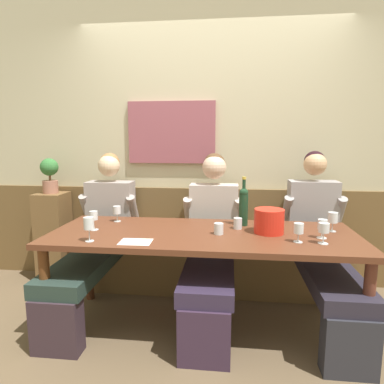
{
  "coord_description": "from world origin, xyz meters",
  "views": [
    {
      "loc": [
        0.19,
        -2.21,
        1.42
      ],
      "look_at": [
        -0.11,
        0.45,
        0.99
      ],
      "focal_mm": 31.33,
      "sensor_mm": 36.0,
      "label": 1
    }
  ],
  "objects_px": {
    "person_center_right_seat": "(322,240)",
    "wine_glass_left_end": "(322,226)",
    "person_center_left_seat": "(211,236)",
    "wine_glass_center_front": "(333,219)",
    "wine_glass_near_bucket": "(89,224)",
    "wine_glass_right_end": "(299,229)",
    "wine_glass_center_rear": "(324,229)",
    "water_tumbler_center": "(238,223)",
    "wine_glass_mid_right": "(117,211)",
    "water_tumbler_left": "(219,229)",
    "dining_table": "(203,243)",
    "ice_bucket": "(269,221)",
    "person_left_seat": "(97,233)",
    "wall_bench": "(208,260)",
    "wine_bottle_amber_mid": "(244,205)",
    "potted_plant": "(50,174)",
    "wine_glass_by_bottle": "(94,216)"
  },
  "relations": [
    {
      "from": "person_left_seat",
      "to": "wine_glass_left_end",
      "type": "distance_m",
      "value": 1.81
    },
    {
      "from": "person_center_left_seat",
      "to": "wine_glass_mid_right",
      "type": "height_order",
      "value": "person_center_left_seat"
    },
    {
      "from": "wall_bench",
      "to": "wine_bottle_amber_mid",
      "type": "distance_m",
      "value": 0.82
    },
    {
      "from": "water_tumbler_left",
      "to": "dining_table",
      "type": "bearing_deg",
      "value": 163.49
    },
    {
      "from": "person_center_left_seat",
      "to": "wine_glass_by_bottle",
      "type": "relative_size",
      "value": 8.97
    },
    {
      "from": "wine_glass_center_front",
      "to": "wine_glass_center_rear",
      "type": "xyz_separation_m",
      "value": [
        -0.14,
        -0.31,
        0.0
      ]
    },
    {
      "from": "person_left_seat",
      "to": "ice_bucket",
      "type": "bearing_deg",
      "value": -11.0
    },
    {
      "from": "person_center_left_seat",
      "to": "potted_plant",
      "type": "xyz_separation_m",
      "value": [
        -1.61,
        0.4,
        0.46
      ]
    },
    {
      "from": "water_tumbler_left",
      "to": "potted_plant",
      "type": "relative_size",
      "value": 0.23
    },
    {
      "from": "wine_glass_right_end",
      "to": "water_tumbler_left",
      "type": "bearing_deg",
      "value": 166.01
    },
    {
      "from": "wine_glass_left_end",
      "to": "wine_glass_near_bucket",
      "type": "relative_size",
      "value": 0.8
    },
    {
      "from": "water_tumbler_center",
      "to": "wine_bottle_amber_mid",
      "type": "bearing_deg",
      "value": 68.31
    },
    {
      "from": "wine_glass_left_end",
      "to": "water_tumbler_center",
      "type": "bearing_deg",
      "value": 162.24
    },
    {
      "from": "wine_glass_near_bucket",
      "to": "wine_glass_left_end",
      "type": "bearing_deg",
      "value": 9.08
    },
    {
      "from": "wine_glass_center_rear",
      "to": "person_left_seat",
      "type": "bearing_deg",
      "value": 164.08
    },
    {
      "from": "wine_glass_center_rear",
      "to": "water_tumbler_center",
      "type": "relative_size",
      "value": 1.65
    },
    {
      "from": "person_center_left_seat",
      "to": "wine_glass_center_front",
      "type": "relative_size",
      "value": 8.99
    },
    {
      "from": "wine_glass_near_bucket",
      "to": "person_center_left_seat",
      "type": "bearing_deg",
      "value": 38.3
    },
    {
      "from": "wine_bottle_amber_mid",
      "to": "wine_glass_mid_right",
      "type": "distance_m",
      "value": 1.03
    },
    {
      "from": "wine_bottle_amber_mid",
      "to": "wine_glass_near_bucket",
      "type": "bearing_deg",
      "value": -152.28
    },
    {
      "from": "person_center_left_seat",
      "to": "wine_glass_by_bottle",
      "type": "height_order",
      "value": "person_center_left_seat"
    },
    {
      "from": "water_tumbler_left",
      "to": "water_tumbler_center",
      "type": "bearing_deg",
      "value": 49.36
    },
    {
      "from": "person_center_left_seat",
      "to": "water_tumbler_left",
      "type": "bearing_deg",
      "value": -78.64
    },
    {
      "from": "dining_table",
      "to": "water_tumbler_left",
      "type": "height_order",
      "value": "water_tumbler_left"
    },
    {
      "from": "wine_glass_left_end",
      "to": "potted_plant",
      "type": "distance_m",
      "value": 2.51
    },
    {
      "from": "potted_plant",
      "to": "wall_bench",
      "type": "bearing_deg",
      "value": -1.27
    },
    {
      "from": "wine_glass_right_end",
      "to": "water_tumbler_left",
      "type": "relative_size",
      "value": 1.61
    },
    {
      "from": "wine_glass_mid_right",
      "to": "potted_plant",
      "type": "height_order",
      "value": "potted_plant"
    },
    {
      "from": "dining_table",
      "to": "wine_glass_center_rear",
      "type": "height_order",
      "value": "wine_glass_center_rear"
    },
    {
      "from": "water_tumbler_center",
      "to": "wine_glass_center_rear",
      "type": "bearing_deg",
      "value": -29.4
    },
    {
      "from": "wine_glass_mid_right",
      "to": "wine_glass_near_bucket",
      "type": "xyz_separation_m",
      "value": [
        -0.0,
        -0.55,
        0.03
      ]
    },
    {
      "from": "wine_glass_right_end",
      "to": "wine_glass_center_front",
      "type": "distance_m",
      "value": 0.42
    },
    {
      "from": "person_center_right_seat",
      "to": "wine_glass_left_end",
      "type": "distance_m",
      "value": 0.43
    },
    {
      "from": "dining_table",
      "to": "person_center_left_seat",
      "type": "xyz_separation_m",
      "value": [
        0.05,
        0.31,
        -0.04
      ]
    },
    {
      "from": "dining_table",
      "to": "wine_glass_center_rear",
      "type": "xyz_separation_m",
      "value": [
        0.8,
        -0.18,
        0.18
      ]
    },
    {
      "from": "wine_glass_left_end",
      "to": "wine_glass_by_bottle",
      "type": "height_order",
      "value": "wine_glass_by_bottle"
    },
    {
      "from": "wine_glass_center_rear",
      "to": "water_tumbler_left",
      "type": "height_order",
      "value": "wine_glass_center_rear"
    },
    {
      "from": "person_center_left_seat",
      "to": "water_tumbler_left",
      "type": "relative_size",
      "value": 16.12
    },
    {
      "from": "wine_glass_mid_right",
      "to": "wine_glass_center_rear",
      "type": "xyz_separation_m",
      "value": [
        1.52,
        -0.42,
        0.01
      ]
    },
    {
      "from": "wall_bench",
      "to": "water_tumbler_left",
      "type": "height_order",
      "value": "wall_bench"
    },
    {
      "from": "wine_bottle_amber_mid",
      "to": "dining_table",
      "type": "bearing_deg",
      "value": -141.56
    },
    {
      "from": "wine_bottle_amber_mid",
      "to": "water_tumbler_left",
      "type": "bearing_deg",
      "value": -123.85
    },
    {
      "from": "wine_glass_by_bottle",
      "to": "potted_plant",
      "type": "xyz_separation_m",
      "value": [
        -0.75,
        0.74,
        0.23
      ]
    },
    {
      "from": "wine_glass_mid_right",
      "to": "ice_bucket",
      "type": "bearing_deg",
      "value": -9.53
    },
    {
      "from": "wine_glass_center_rear",
      "to": "wine_bottle_amber_mid",
      "type": "bearing_deg",
      "value": 140.12
    },
    {
      "from": "wall_bench",
      "to": "wine_glass_mid_right",
      "type": "bearing_deg",
      "value": -148.95
    },
    {
      "from": "wine_bottle_amber_mid",
      "to": "water_tumbler_center",
      "type": "height_order",
      "value": "wine_bottle_amber_mid"
    },
    {
      "from": "wine_glass_center_front",
      "to": "wine_glass_mid_right",
      "type": "height_order",
      "value": "wine_glass_center_front"
    },
    {
      "from": "wine_glass_right_end",
      "to": "person_center_left_seat",
      "type": "bearing_deg",
      "value": 141.36
    },
    {
      "from": "ice_bucket",
      "to": "wine_glass_by_bottle",
      "type": "xyz_separation_m",
      "value": [
        -1.29,
        -0.07,
        0.02
      ]
    }
  ]
}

